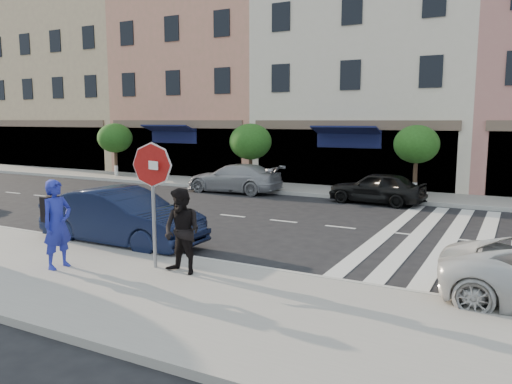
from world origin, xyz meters
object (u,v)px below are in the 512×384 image
at_px(car_near_mid, 122,217).
at_px(photographer, 57,224).
at_px(car_far_mid, 377,188).
at_px(car_far_left, 234,178).
at_px(stop_sign, 152,178).
at_px(walker, 182,231).

bearing_deg(car_near_mid, photographer, -167.42).
bearing_deg(car_far_mid, car_far_left, -85.87).
distance_m(stop_sign, car_near_mid, 3.23).
xyz_separation_m(walker, car_near_mid, (-3.24, 1.66, -0.29)).
xyz_separation_m(car_near_mid, car_far_left, (-2.46, 10.10, -0.10)).
distance_m(walker, car_near_mid, 3.65).
bearing_deg(stop_sign, walker, 12.17).
height_order(photographer, car_near_mid, photographer).
relative_size(car_far_left, car_far_mid, 1.20).
height_order(walker, car_near_mid, walker).
bearing_deg(walker, photographer, -155.41).
height_order(walker, car_far_mid, walker).
bearing_deg(car_far_left, car_near_mid, 11.41).
height_order(photographer, car_far_left, photographer).
relative_size(stop_sign, car_near_mid, 0.59).
height_order(stop_sign, car_near_mid, stop_sign).
xyz_separation_m(photographer, car_far_mid, (3.74, 12.68, -0.48)).
bearing_deg(car_far_mid, car_near_mid, -18.78).
bearing_deg(car_near_mid, stop_sign, -123.58).
bearing_deg(car_near_mid, car_far_mid, -23.36).
height_order(stop_sign, walker, stop_sign).
bearing_deg(stop_sign, car_far_left, 128.15).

